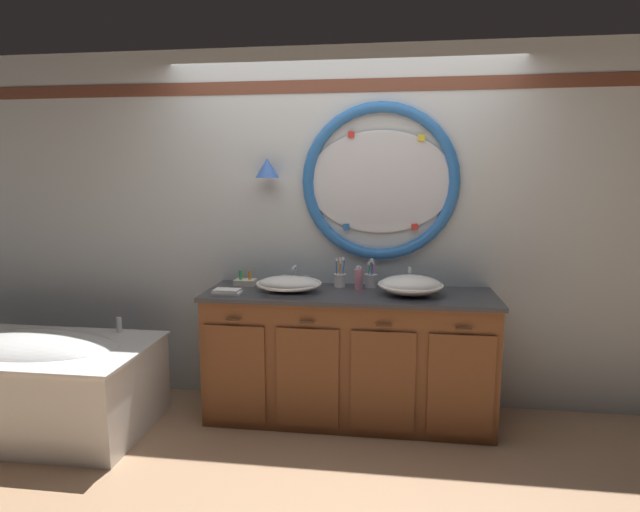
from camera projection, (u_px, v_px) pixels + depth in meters
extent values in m
plane|color=tan|center=(331.00, 433.00, 3.46)|extent=(14.00, 14.00, 0.00)
cube|color=silver|center=(341.00, 230.00, 3.83)|extent=(6.40, 0.08, 2.60)
cube|color=brown|center=(341.00, 86.00, 3.63)|extent=(6.27, 0.01, 0.09)
ellipsoid|color=silver|center=(380.00, 182.00, 3.69)|extent=(1.04, 0.02, 0.73)
torus|color=#2866B7|center=(380.00, 182.00, 3.68)|extent=(1.12, 0.08, 1.12)
cube|color=#2866B7|center=(455.00, 178.00, 3.60)|extent=(0.05, 0.01, 0.05)
cube|color=yellow|center=(422.00, 138.00, 3.59)|extent=(0.05, 0.01, 0.05)
cube|color=red|center=(351.00, 134.00, 3.65)|extent=(0.05, 0.01, 0.05)
cube|color=teal|center=(308.00, 179.00, 3.74)|extent=(0.04, 0.01, 0.04)
cube|color=#2866B7|center=(346.00, 227.00, 3.76)|extent=(0.05, 0.01, 0.05)
cube|color=red|center=(415.00, 227.00, 3.69)|extent=(0.05, 0.01, 0.05)
cylinder|color=#4C3823|center=(269.00, 165.00, 3.75)|extent=(0.02, 0.09, 0.02)
cone|color=blue|center=(267.00, 168.00, 3.70)|extent=(0.17, 0.17, 0.14)
cube|color=brown|center=(348.00, 357.00, 3.63)|extent=(1.95, 0.58, 0.87)
cube|color=#38383D|center=(349.00, 294.00, 3.56)|extent=(1.98, 0.62, 0.03)
cube|color=#38383D|center=(352.00, 296.00, 3.85)|extent=(1.95, 0.02, 0.11)
cube|color=brown|center=(235.00, 374.00, 3.44)|extent=(0.41, 0.02, 0.66)
cylinder|color=#422D1E|center=(233.00, 320.00, 3.37)|extent=(0.10, 0.01, 0.01)
cube|color=brown|center=(307.00, 378.00, 3.37)|extent=(0.41, 0.02, 0.66)
cylinder|color=#422D1E|center=(307.00, 323.00, 3.31)|extent=(0.10, 0.01, 0.01)
cube|color=brown|center=(383.00, 382.00, 3.31)|extent=(0.41, 0.02, 0.66)
cylinder|color=#422D1E|center=(384.00, 326.00, 3.24)|extent=(0.10, 0.01, 0.01)
cube|color=brown|center=(461.00, 386.00, 3.25)|extent=(0.41, 0.02, 0.66)
cylinder|color=#422D1E|center=(464.00, 329.00, 3.18)|extent=(0.10, 0.01, 0.01)
cube|color=white|center=(37.00, 387.00, 3.49)|extent=(1.50, 0.84, 0.58)
ellipsoid|color=white|center=(34.00, 353.00, 3.45)|extent=(1.23, 0.66, 0.28)
cube|color=white|center=(34.00, 347.00, 3.44)|extent=(1.53, 0.87, 0.02)
cylinder|color=silver|center=(119.00, 325.00, 3.73)|extent=(0.04, 0.04, 0.11)
cylinder|color=silver|center=(34.00, 353.00, 3.45)|extent=(0.04, 0.04, 0.01)
ellipsoid|color=white|center=(289.00, 284.00, 3.58)|extent=(0.43, 0.26, 0.11)
torus|color=white|center=(289.00, 283.00, 3.58)|extent=(0.45, 0.45, 0.02)
cylinder|color=silver|center=(289.00, 283.00, 3.58)|extent=(0.03, 0.03, 0.01)
ellipsoid|color=white|center=(410.00, 285.00, 3.46)|extent=(0.42, 0.33, 0.14)
torus|color=white|center=(410.00, 285.00, 3.46)|extent=(0.44, 0.44, 0.02)
cylinder|color=silver|center=(410.00, 285.00, 3.46)|extent=(0.03, 0.03, 0.01)
cylinder|color=silver|center=(295.00, 283.00, 3.82)|extent=(0.05, 0.05, 0.02)
cylinder|color=silver|center=(295.00, 274.00, 3.81)|extent=(0.02, 0.02, 0.11)
sphere|color=silver|center=(295.00, 266.00, 3.81)|extent=(0.03, 0.03, 0.03)
cylinder|color=silver|center=(294.00, 268.00, 3.75)|extent=(0.02, 0.10, 0.02)
cylinder|color=silver|center=(285.00, 280.00, 3.83)|extent=(0.04, 0.04, 0.06)
cylinder|color=silver|center=(306.00, 280.00, 3.81)|extent=(0.04, 0.04, 0.06)
cube|color=silver|center=(285.00, 275.00, 3.83)|extent=(0.05, 0.01, 0.01)
cube|color=silver|center=(306.00, 276.00, 3.81)|extent=(0.05, 0.01, 0.01)
cylinder|color=silver|center=(409.00, 286.00, 3.71)|extent=(0.05, 0.05, 0.02)
cylinder|color=silver|center=(409.00, 277.00, 3.70)|extent=(0.02, 0.02, 0.12)
sphere|color=silver|center=(409.00, 269.00, 3.70)|extent=(0.03, 0.03, 0.03)
cylinder|color=silver|center=(410.00, 270.00, 3.64)|extent=(0.02, 0.12, 0.02)
cylinder|color=silver|center=(398.00, 283.00, 3.72)|extent=(0.04, 0.04, 0.06)
cylinder|color=silver|center=(421.00, 284.00, 3.70)|extent=(0.04, 0.04, 0.06)
cube|color=silver|center=(398.00, 278.00, 3.72)|extent=(0.05, 0.01, 0.01)
cube|color=silver|center=(421.00, 279.00, 3.70)|extent=(0.05, 0.01, 0.01)
cylinder|color=white|center=(340.00, 280.00, 3.73)|extent=(0.08, 0.08, 0.09)
torus|color=white|center=(340.00, 274.00, 3.73)|extent=(0.09, 0.09, 0.01)
cylinder|color=blue|center=(343.00, 273.00, 3.73)|extent=(0.03, 0.01, 0.18)
cube|color=white|center=(343.00, 259.00, 3.71)|extent=(0.02, 0.02, 0.02)
cylinder|color=pink|center=(341.00, 274.00, 3.75)|extent=(0.01, 0.01, 0.15)
cube|color=white|center=(341.00, 262.00, 3.73)|extent=(0.02, 0.02, 0.02)
cylinder|color=blue|center=(337.00, 273.00, 3.72)|extent=(0.02, 0.04, 0.17)
cube|color=white|center=(337.00, 260.00, 3.71)|extent=(0.02, 0.02, 0.03)
cylinder|color=orange|center=(340.00, 273.00, 3.71)|extent=(0.03, 0.02, 0.18)
cube|color=white|center=(340.00, 259.00, 3.70)|extent=(0.02, 0.02, 0.02)
cylinder|color=silver|center=(371.00, 281.00, 3.72)|extent=(0.09, 0.09, 0.09)
torus|color=silver|center=(371.00, 274.00, 3.71)|extent=(0.10, 0.10, 0.01)
cylinder|color=purple|center=(373.00, 275.00, 3.71)|extent=(0.02, 0.02, 0.16)
cube|color=white|center=(373.00, 263.00, 3.69)|extent=(0.02, 0.02, 0.02)
cylinder|color=#E0383D|center=(371.00, 274.00, 3.72)|extent=(0.01, 0.03, 0.16)
cube|color=white|center=(372.00, 261.00, 3.71)|extent=(0.02, 0.02, 0.02)
cylinder|color=green|center=(369.00, 275.00, 3.72)|extent=(0.02, 0.03, 0.15)
cube|color=white|center=(369.00, 263.00, 3.70)|extent=(0.02, 0.02, 0.03)
cylinder|color=blue|center=(371.00, 274.00, 3.69)|extent=(0.02, 0.04, 0.18)
cube|color=white|center=(372.00, 260.00, 3.67)|extent=(0.02, 0.02, 0.03)
cylinder|color=pink|center=(359.00, 279.00, 3.64)|extent=(0.06, 0.06, 0.15)
cylinder|color=silver|center=(359.00, 268.00, 3.62)|extent=(0.04, 0.04, 0.02)
cylinder|color=silver|center=(359.00, 266.00, 3.60)|extent=(0.01, 0.04, 0.01)
cube|color=white|center=(227.00, 293.00, 3.51)|extent=(0.19, 0.11, 0.02)
cube|color=white|center=(227.00, 290.00, 3.50)|extent=(0.18, 0.11, 0.02)
cube|color=beige|center=(245.00, 282.00, 3.79)|extent=(0.15, 0.11, 0.04)
cylinder|color=green|center=(241.00, 275.00, 3.78)|extent=(0.02, 0.02, 0.07)
cylinder|color=orange|center=(250.00, 275.00, 3.77)|extent=(0.02, 0.02, 0.06)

